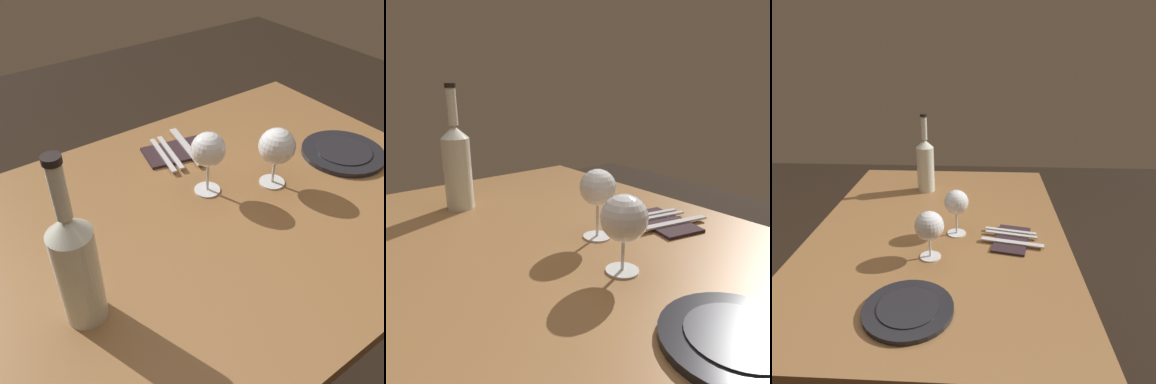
# 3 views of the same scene
# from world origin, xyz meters

# --- Properties ---
(ground_plane) EXTENTS (6.00, 6.00, 0.00)m
(ground_plane) POSITION_xyz_m (0.00, 0.00, 0.00)
(ground_plane) COLOR black
(dining_table) EXTENTS (1.30, 0.90, 0.74)m
(dining_table) POSITION_xyz_m (0.00, 0.00, 0.65)
(dining_table) COLOR olive
(dining_table) RESTS_ON ground
(wine_glass_left) EXTENTS (0.08, 0.08, 0.17)m
(wine_glass_left) POSITION_xyz_m (0.03, 0.07, 0.86)
(wine_glass_left) COLOR white
(wine_glass_left) RESTS_ON dining_table
(wine_glass_right) EXTENTS (0.09, 0.09, 0.16)m
(wine_glass_right) POSITION_xyz_m (0.19, -0.01, 0.85)
(wine_glass_right) COLOR white
(wine_glass_right) RESTS_ON dining_table
(wine_bottle) EXTENTS (0.08, 0.08, 0.35)m
(wine_bottle) POSITION_xyz_m (-0.38, -0.10, 0.87)
(wine_bottle) COLOR silver
(wine_bottle) RESTS_ON dining_table
(dinner_plate) EXTENTS (0.23, 0.23, 0.02)m
(dinner_plate) POSITION_xyz_m (0.44, -0.03, 0.75)
(dinner_plate) COLOR black
(dinner_plate) RESTS_ON dining_table
(folded_napkin) EXTENTS (0.21, 0.15, 0.01)m
(folded_napkin) POSITION_xyz_m (0.07, 0.26, 0.74)
(folded_napkin) COLOR #2D1E23
(folded_napkin) RESTS_ON dining_table
(fork_inner) EXTENTS (0.05, 0.18, 0.00)m
(fork_inner) POSITION_xyz_m (0.04, 0.26, 0.75)
(fork_inner) COLOR silver
(fork_inner) RESTS_ON folded_napkin
(fork_outer) EXTENTS (0.05, 0.18, 0.00)m
(fork_outer) POSITION_xyz_m (0.02, 0.26, 0.75)
(fork_outer) COLOR silver
(fork_outer) RESTS_ON folded_napkin
(table_knife) EXTENTS (0.06, 0.21, 0.00)m
(table_knife) POSITION_xyz_m (0.10, 0.26, 0.75)
(table_knife) COLOR silver
(table_knife) RESTS_ON folded_napkin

